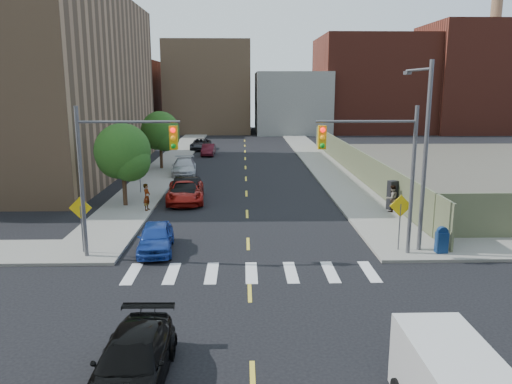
{
  "coord_description": "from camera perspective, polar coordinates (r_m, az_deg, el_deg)",
  "views": [
    {
      "loc": [
        -0.23,
        -16.17,
        7.87
      ],
      "look_at": [
        0.49,
        11.22,
        2.0
      ],
      "focal_mm": 35.0,
      "sensor_mm": 36.0,
      "label": 1
    }
  ],
  "objects": [
    {
      "name": "tree_west_near",
      "position": [
        33.43,
        -14.97,
        4.13
      ],
      "size": [
        3.66,
        3.64,
        5.52
      ],
      "color": "#332114",
      "rests_on": "ground"
    },
    {
      "name": "smokestack",
      "position": [
        96.15,
        25.44,
        14.62
      ],
      "size": [
        1.8,
        1.8,
        28.0
      ],
      "primitive_type": "cylinder",
      "color": "#8C6B4C",
      "rests_on": "ground"
    },
    {
      "name": "parked_car_black",
      "position": [
        34.9,
        -8.0,
        0.25
      ],
      "size": [
        1.75,
        4.76,
        1.56
      ],
      "primitive_type": "imported",
      "rotation": [
        0.0,
        0.0,
        -0.02
      ],
      "color": "black",
      "rests_on": "ground"
    },
    {
      "name": "warn_sign_midwest",
      "position": [
        37.41,
        -13.17,
        2.74
      ],
      "size": [
        1.06,
        0.06,
        2.83
      ],
      "color": "#59595E",
      "rests_on": "ground"
    },
    {
      "name": "parked_car_maroon",
      "position": [
        57.48,
        -5.46,
        4.82
      ],
      "size": [
        1.48,
        3.97,
        1.3
      ],
      "primitive_type": "imported",
      "rotation": [
        0.0,
        0.0,
        -0.03
      ],
      "color": "#420D16",
      "rests_on": "ground"
    },
    {
      "name": "warn_sign_ne",
      "position": [
        24.56,
        16.17,
        -2.23
      ],
      "size": [
        1.06,
        0.06,
        2.83
      ],
      "color": "#59595E",
      "rests_on": "ground"
    },
    {
      "name": "parked_car_white",
      "position": [
        46.58,
        -7.99,
        3.11
      ],
      "size": [
        1.97,
        4.17,
        1.38
      ],
      "primitive_type": "imported",
      "rotation": [
        0.0,
        0.0,
        0.09
      ],
      "color": "silver",
      "rests_on": "ground"
    },
    {
      "name": "bg_bldg_west",
      "position": [
        88.89,
        -15.94,
        10.44
      ],
      "size": [
        14.0,
        18.0,
        12.0
      ],
      "primitive_type": "cube",
      "color": "#592319",
      "rests_on": "ground"
    },
    {
      "name": "pedestrian_east",
      "position": [
        32.1,
        15.27,
        -0.71
      ],
      "size": [
        0.99,
        0.89,
        1.68
      ],
      "primitive_type": "imported",
      "rotation": [
        0.0,
        0.0,
        3.51
      ],
      "color": "gray",
      "rests_on": "sidewalk_ne"
    },
    {
      "name": "parked_car_blue",
      "position": [
        24.62,
        -11.38,
        -5.12
      ],
      "size": [
        1.98,
        4.16,
        1.37
      ],
      "primitive_type": "imported",
      "rotation": [
        0.0,
        0.0,
        0.09
      ],
      "color": "#1C3D9C",
      "rests_on": "ground"
    },
    {
      "name": "parked_car_silver",
      "position": [
        44.93,
        -8.22,
        2.85
      ],
      "size": [
        2.49,
        5.29,
        1.49
      ],
      "primitive_type": "imported",
      "rotation": [
        0.0,
        0.0,
        0.08
      ],
      "color": "#B2B4BA",
      "rests_on": "ground"
    },
    {
      "name": "warn_sign_nw",
      "position": [
        24.61,
        -19.38,
        -2.42
      ],
      "size": [
        1.06,
        0.06,
        2.83
      ],
      "color": "#59595E",
      "rests_on": "ground"
    },
    {
      "name": "fence_north",
      "position": [
        45.73,
        10.95,
        3.55
      ],
      "size": [
        0.12,
        44.0,
        2.5
      ],
      "primitive_type": "cube",
      "color": "#656F4E",
      "rests_on": "ground"
    },
    {
      "name": "parked_car_grey",
      "position": [
        62.65,
        -6.34,
        5.44
      ],
      "size": [
        2.45,
        5.03,
        1.38
      ],
      "primitive_type": "imported",
      "rotation": [
        0.0,
        0.0,
        -0.03
      ],
      "color": "black",
      "rests_on": "ground"
    },
    {
      "name": "signal_ne",
      "position": [
        23.26,
        14.04,
        3.47
      ],
      "size": [
        4.59,
        0.3,
        7.0
      ],
      "color": "#59595E",
      "rests_on": "ground"
    },
    {
      "name": "signal_nw",
      "position": [
        23.14,
        -15.91,
        3.33
      ],
      "size": [
        4.59,
        0.3,
        7.0
      ],
      "color": "#59595E",
      "rests_on": "ground"
    },
    {
      "name": "pedestrian_west",
      "position": [
        32.08,
        -12.37,
        -0.55
      ],
      "size": [
        0.51,
        0.68,
        1.7
      ],
      "primitive_type": "imported",
      "rotation": [
        0.0,
        0.0,
        1.39
      ],
      "color": "gray",
      "rests_on": "sidewalk_nw"
    },
    {
      "name": "payphone",
      "position": [
        32.7,
        15.3,
        -0.33
      ],
      "size": [
        0.66,
        0.6,
        1.85
      ],
      "primitive_type": "cube",
      "rotation": [
        0.0,
        0.0,
        0.31
      ],
      "color": "black",
      "rests_on": "sidewalk_ne"
    },
    {
      "name": "ground",
      "position": [
        17.98,
        -0.64,
        -13.86
      ],
      "size": [
        160.0,
        160.0,
        0.0
      ],
      "primitive_type": "plane",
      "color": "black",
      "rests_on": "ground"
    },
    {
      "name": "tree_west_far",
      "position": [
        48.05,
        -10.88,
        6.64
      ],
      "size": [
        3.66,
        3.64,
        5.52
      ],
      "color": "#332114",
      "rests_on": "ground"
    },
    {
      "name": "bg_bldg_fareast",
      "position": [
        94.27,
        22.95,
        11.85
      ],
      "size": [
        14.0,
        16.0,
        18.0
      ],
      "primitive_type": "cube",
      "color": "#592319",
      "rests_on": "ground"
    },
    {
      "name": "black_sedan",
      "position": [
        14.36,
        -13.95,
        -18.33
      ],
      "size": [
        2.0,
        4.74,
        1.36
      ],
      "primitive_type": "imported",
      "rotation": [
        0.0,
        0.0,
        -0.02
      ],
      "color": "black",
      "rests_on": "ground"
    },
    {
      "name": "streetlight_ne",
      "position": [
        24.7,
        18.55,
        5.31
      ],
      "size": [
        0.25,
        3.7,
        9.0
      ],
      "color": "#59595E",
      "rests_on": "ground"
    },
    {
      "name": "mailbox",
      "position": [
        25.07,
        20.46,
        -5.16
      ],
      "size": [
        0.56,
        0.45,
        1.26
      ],
      "rotation": [
        0.0,
        0.0,
        0.11
      ],
      "color": "navy",
      "rests_on": "sidewalk_ne"
    },
    {
      "name": "bg_bldg_center",
      "position": [
        86.6,
        4.02,
        10.17
      ],
      "size": [
        12.0,
        16.0,
        10.0
      ],
      "primitive_type": "cube",
      "color": "gray",
      "rests_on": "ground"
    },
    {
      "name": "bg_bldg_midwest",
      "position": [
        88.35,
        -5.35,
        11.81
      ],
      "size": [
        14.0,
        16.0,
        15.0
      ],
      "primitive_type": "cube",
      "color": "#8C6B4C",
      "rests_on": "ground"
    },
    {
      "name": "bg_bldg_east",
      "position": [
        90.92,
        12.94,
        11.88
      ],
      "size": [
        18.0,
        18.0,
        16.0
      ],
      "primitive_type": "cube",
      "color": "#592319",
      "rests_on": "ground"
    },
    {
      "name": "sidewalk_nw",
      "position": [
        58.67,
        -8.87,
        4.32
      ],
      "size": [
        3.5,
        73.0,
        0.15
      ],
      "primitive_type": "cube",
      "color": "gray",
      "rests_on": "ground"
    },
    {
      "name": "sidewalk_ne",
      "position": [
        58.73,
        6.34,
        4.4
      ],
      "size": [
        3.5,
        73.0,
        0.15
      ],
      "primitive_type": "cube",
      "color": "gray",
      "rests_on": "ground"
    },
    {
      "name": "parked_car_red",
      "position": [
        34.55,
        -8.06,
        0.06
      ],
      "size": [
        2.84,
        5.49,
        1.48
      ],
      "primitive_type": "imported",
      "rotation": [
        0.0,
        0.0,
        0.07
      ],
      "color": "maroon",
      "rests_on": "ground"
    }
  ]
}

